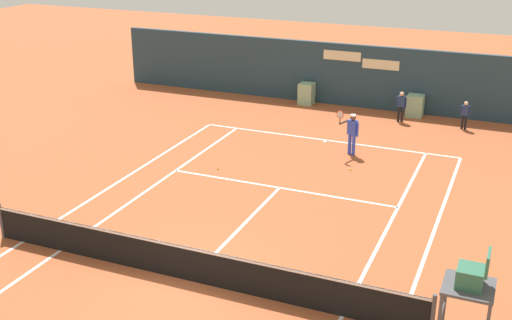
{
  "coord_description": "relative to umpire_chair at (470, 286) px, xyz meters",
  "views": [
    {
      "loc": [
        7.12,
        -12.5,
        8.73
      ],
      "look_at": [
        -0.94,
        6.58,
        0.8
      ],
      "focal_mm": 45.75,
      "sensor_mm": 36.0,
      "label": 1
    }
  ],
  "objects": [
    {
      "name": "tennis_ball_near_service_line",
      "position": [
        -4.91,
        9.47,
        -1.75
      ],
      "size": [
        0.07,
        0.07,
        0.07
      ],
      "primitive_type": "sphere",
      "color": "#CCE033",
      "rests_on": "ground_plane"
    },
    {
      "name": "umpire_chair",
      "position": [
        0.0,
        0.0,
        0.0
      ],
      "size": [
        1.0,
        1.0,
        2.6
      ],
      "rotation": [
        0.0,
        0.0,
        1.57
      ],
      "color": "#47474C",
      "rests_on": "ground_plane"
    },
    {
      "name": "tennis_net",
      "position": [
        -6.68,
        0.58,
        -1.27
      ],
      "size": [
        12.1,
        0.1,
        1.07
      ],
      "color": "#4C4C51",
      "rests_on": "ground_plane"
    },
    {
      "name": "ground_plane",
      "position": [
        -6.68,
        1.16,
        -1.78
      ],
      "size": [
        80.0,
        80.0,
        0.01
      ],
      "color": "#A8512D"
    },
    {
      "name": "ball_kid_left_post",
      "position": [
        -1.7,
        15.93,
        -1.07
      ],
      "size": [
        0.41,
        0.18,
        1.23
      ],
      "rotation": [
        0.0,
        0.0,
        3.07
      ],
      "color": "black",
      "rests_on": "ground_plane"
    },
    {
      "name": "sponsor_back_wall",
      "position": [
        -6.67,
        17.55,
        -0.36
      ],
      "size": [
        25.0,
        1.02,
        2.95
      ],
      "color": "#233D4C",
      "rests_on": "ground_plane"
    },
    {
      "name": "tennis_ball_mid_court",
      "position": [
        -9.33,
        7.67,
        -1.75
      ],
      "size": [
        0.07,
        0.07,
        0.07
      ],
      "primitive_type": "sphere",
      "color": "#CCE033",
      "rests_on": "ground_plane"
    },
    {
      "name": "player_on_baseline",
      "position": [
        -5.32,
        11.03,
        -0.81
      ],
      "size": [
        0.78,
        0.66,
        1.83
      ],
      "rotation": [
        0.0,
        0.0,
        2.83
      ],
      "color": "blue",
      "rests_on": "ground_plane"
    },
    {
      "name": "ball_kid_centre_post",
      "position": [
        -4.41,
        15.93,
        -0.99
      ],
      "size": [
        0.46,
        0.2,
        1.37
      ],
      "rotation": [
        0.0,
        0.0,
        3.23
      ],
      "color": "black",
      "rests_on": "ground_plane"
    }
  ]
}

